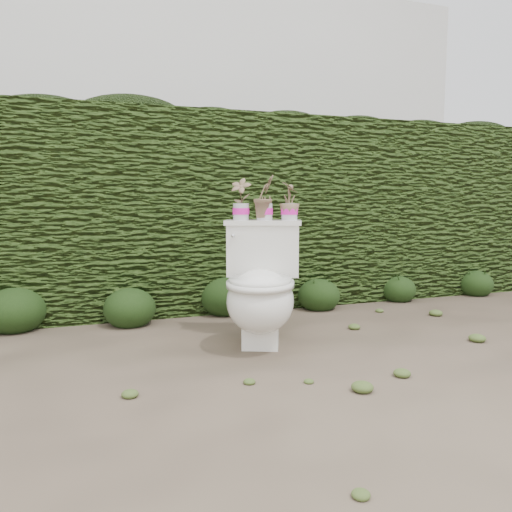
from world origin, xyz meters
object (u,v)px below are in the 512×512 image
object	(u,v)px
potted_plant_left	(241,200)
potted_plant_right	(289,202)
toilet	(261,290)
potted_plant_center	(265,199)

from	to	relation	value
potted_plant_left	potted_plant_right	bearing A→B (deg)	16.20
toilet	potted_plant_right	bearing A→B (deg)	54.18
potted_plant_center	potted_plant_left	bearing A→B (deg)	126.22
potted_plant_center	potted_plant_right	bearing A→B (deg)	-53.78
potted_plant_right	potted_plant_center	bearing A→B (deg)	82.95
toilet	potted_plant_left	distance (m)	0.62
potted_plant_left	potted_plant_center	world-z (taller)	potted_plant_center
toilet	potted_plant_right	world-z (taller)	potted_plant_right
toilet	potted_plant_left	xyz separation A→B (m)	(-0.04, 0.28, 0.55)
toilet	potted_plant_center	distance (m)	0.61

